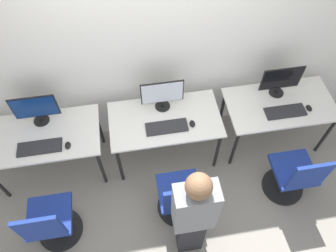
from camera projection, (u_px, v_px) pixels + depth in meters
name	position (u px, v px, depth m)	size (l,w,h in m)	color
ground_plane	(170.00, 175.00, 4.01)	(20.00, 20.00, 0.00)	gray
wall_back	(157.00, 43.00, 3.31)	(12.00, 0.05, 2.80)	silver
desk_left	(43.00, 139.00, 3.55)	(1.24, 0.67, 0.72)	silver
monitor_left	(35.00, 109.00, 3.42)	(0.47, 0.17, 0.39)	black
keyboard_left	(40.00, 147.00, 3.39)	(0.46, 0.17, 0.02)	#262628
mouse_left	(68.00, 145.00, 3.40)	(0.06, 0.09, 0.03)	black
office_chair_left	(51.00, 224.00, 3.29)	(0.48, 0.48, 0.91)	black
desk_center	(165.00, 123.00, 3.67)	(1.24, 0.67, 0.72)	silver
monitor_center	(162.00, 94.00, 3.54)	(0.47, 0.17, 0.39)	black
keyboard_center	(167.00, 127.00, 3.54)	(0.46, 0.17, 0.02)	#262628
mouse_center	(192.00, 124.00, 3.55)	(0.06, 0.09, 0.03)	black
office_chair_center	(180.00, 198.00, 3.44)	(0.48, 0.48, 0.91)	black
person_center	(193.00, 216.00, 2.85)	(0.36, 0.21, 1.58)	#232328
desk_right	(279.00, 108.00, 3.80)	(1.24, 0.67, 0.72)	silver
monitor_right	(281.00, 80.00, 3.65)	(0.47, 0.17, 0.39)	black
keyboard_right	(285.00, 112.00, 3.66)	(0.46, 0.17, 0.02)	#262628
mouse_right	(309.00, 108.00, 3.68)	(0.06, 0.09, 0.03)	black
office_chair_right	(293.00, 177.00, 3.59)	(0.48, 0.48, 0.91)	black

